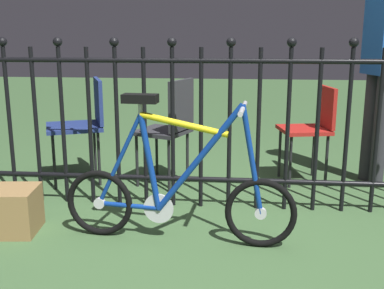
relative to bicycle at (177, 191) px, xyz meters
name	(u,v)px	position (x,y,z in m)	size (l,w,h in m)	color
ground_plane	(200,242)	(0.14, -0.01, -0.31)	(20.00, 20.00, 0.00)	#3C5D35
iron_fence	(196,120)	(0.06, 0.59, 0.31)	(4.47, 0.07, 1.22)	black
bicycle	(177,191)	(0.00, 0.00, 0.00)	(1.37, 0.40, 0.87)	black
chair_charcoal	(171,123)	(-0.18, 1.03, 0.20)	(0.48, 0.48, 0.86)	black
chair_navy	(84,119)	(-0.91, 1.10, 0.21)	(0.56, 0.56, 0.84)	black
chair_red	(313,124)	(0.95, 1.25, 0.18)	(0.44, 0.44, 0.79)	black
person_visitor	(382,51)	(1.45, 1.28, 0.76)	(0.25, 0.46, 1.76)	#2D2D33
display_crate	(13,210)	(-1.02, 0.03, -0.17)	(0.29, 0.29, 0.28)	olive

